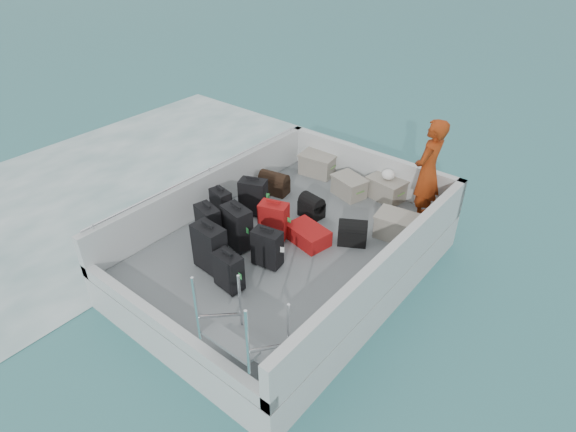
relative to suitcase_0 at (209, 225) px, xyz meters
The scene contains 24 objects.
ground 1.56m from the suitcase_0, 38.65° to the left, with size 160.00×160.00×0.00m, color #1D5B66.
wake_foam 4.03m from the suitcase_0, 168.63° to the left, with size 10.00×10.00×0.00m, color white.
ferry_hull 1.40m from the suitcase_0, 38.65° to the left, with size 3.60×5.00×0.60m, color silver.
deck 1.28m from the suitcase_0, 38.65° to the left, with size 3.30×4.70×0.02m, color slate.
deck_fittings 1.39m from the suitcase_0, 18.97° to the left, with size 3.60×5.00×0.90m.
suitcase_0 is the anchor object (origin of this frame).
suitcase_1 0.67m from the suitcase_0, 119.24° to the left, with size 0.38×0.21×0.57m, color black.
suitcase_2 1.07m from the suitcase_0, 92.21° to the left, with size 0.45×0.27×0.65m, color black.
suitcase_3 0.65m from the suitcase_0, 41.01° to the right, with size 0.49×0.28×0.74m, color black.
suitcase_4 0.46m from the suitcase_0, 28.81° to the left, with size 0.48×0.28×0.70m, color black.
suitcase_5 1.02m from the suitcase_0, 48.47° to the left, with size 0.45×0.27×0.62m, color #9D150C.
suitcase_6 1.14m from the suitcase_0, 29.14° to the right, with size 0.41×0.24×0.57m, color black.
suitcase_7 1.08m from the suitcase_0, ahead, with size 0.43×0.24×0.60m, color black.
suitcase_8 1.57m from the suitcase_0, 40.22° to the left, with size 0.44×0.66×0.26m, color #9D150C.
duffel_0 1.87m from the suitcase_0, 97.46° to the left, with size 0.53×0.30×0.32m, color black, non-canonical shape.
duffel_1 1.82m from the suitcase_0, 64.40° to the left, with size 0.39×0.30×0.32m, color black, non-canonical shape.
duffel_2 2.26m from the suitcase_0, 39.43° to the left, with size 0.45×0.30×0.32m, color black, non-canonical shape.
crate_0 2.95m from the suitcase_0, 90.95° to the left, with size 0.64×0.44×0.39m, color gray.
crate_1 2.78m from the suitcase_0, 71.22° to the left, with size 0.57×0.39×0.35m, color gray.
crate_2 3.32m from the suitcase_0, 63.62° to the left, with size 0.61×0.42×0.37m, color gray.
crate_3 2.98m from the suitcase_0, 42.49° to the left, with size 0.62×0.43×0.38m, color gray.
yellow_bag 3.20m from the suitcase_0, 48.40° to the left, with size 0.28×0.26×0.22m, color gold.
white_bag 3.32m from the suitcase_0, 63.62° to the left, with size 0.24×0.24×0.18m, color white.
passenger 3.62m from the suitcase_0, 50.93° to the left, with size 0.66×0.43×1.79m, color #CA4113.
Camera 1 is at (3.89, -4.77, 5.18)m, focal length 30.00 mm.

